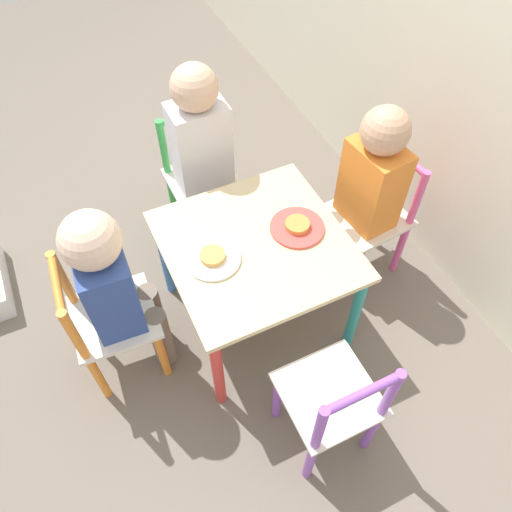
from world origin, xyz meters
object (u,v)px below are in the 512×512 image
plate_back (297,227)px  child_front (114,283)px  chair_purple (332,404)px  chair_orange (108,322)px  chair_pink (372,217)px  child_back (368,186)px  chair_green (201,181)px  child_left (202,148)px  kids_table (256,256)px  plate_front (213,258)px

plate_back → child_front: bearing=-92.6°
chair_purple → child_front: bearing=-50.1°
chair_orange → chair_purple: size_ratio=1.00×
chair_pink → plate_back: size_ratio=2.97×
chair_purple → plate_back: size_ratio=2.97×
child_back → chair_pink: bearing=90.0°
child_front → chair_purple: bearing=-136.8°
chair_orange → plate_back: (0.03, 0.65, 0.17)m
child_back → child_front: (0.02, -0.89, -0.01)m
chair_orange → chair_green: size_ratio=1.00×
chair_pink → chair_green: 0.68m
chair_purple → child_back: bearing=-128.7°
child_back → child_left: (-0.40, -0.45, 0.02)m
kids_table → chair_pink: 0.52m
chair_purple → plate_back: chair_purple is taller
chair_pink → child_front: size_ratio=0.72×
child_front → child_left: 0.61m
chair_purple → plate_front: size_ratio=3.02×
kids_table → chair_green: 0.52m
chair_pink → child_left: child_left is taller
chair_purple → child_left: bearing=-89.8°
chair_orange → child_back: child_back is taller
chair_orange → child_front: child_front is taller
child_left → plate_back: child_left is taller
kids_table → chair_purple: bearing=-0.2°
kids_table → plate_back: (0.00, 0.15, 0.07)m
chair_pink → chair_green: size_ratio=1.00×
chair_orange → child_left: (-0.42, 0.51, 0.21)m
chair_green → plate_front: size_ratio=3.02×
chair_orange → plate_front: 0.40m
chair_green → child_back: size_ratio=0.70×
kids_table → chair_pink: bearing=95.8°
child_back → child_front: child_back is taller
kids_table → child_front: bearing=-93.5°
kids_table → child_left: bearing=-179.8°
chair_orange → child_front: 0.19m
chair_orange → chair_green: same height
chair_green → plate_back: chair_green is taller
kids_table → chair_orange: 0.52m
kids_table → child_left: 0.46m
chair_purple → chair_green: bearing=-89.8°
kids_table → chair_orange: size_ratio=1.07×
chair_pink → plate_front: (0.05, -0.65, 0.17)m
chair_purple → plate_back: 0.56m
chair_pink → chair_green: (-0.46, -0.51, 0.00)m
chair_green → plate_back: size_ratio=2.97×
chair_purple → chair_pink: bearing=-132.0°
child_back → plate_back: 0.30m
child_front → plate_front: size_ratio=4.19×
child_back → child_left: 0.60m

